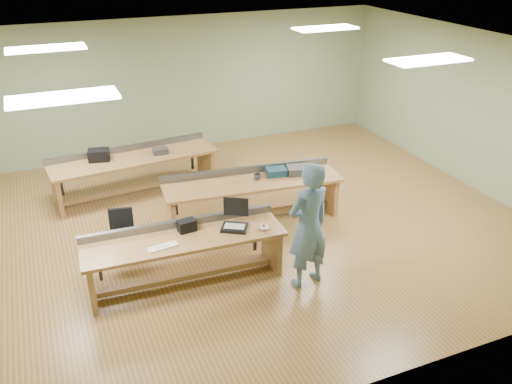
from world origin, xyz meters
TOP-DOWN VIEW (x-y plane):
  - floor at (0.00, 0.00)m, footprint 10.00×10.00m
  - ceiling at (0.00, 0.00)m, footprint 10.00×10.00m
  - wall_back at (0.00, 4.00)m, footprint 10.00×0.04m
  - wall_front at (0.00, -4.00)m, footprint 10.00×0.04m
  - wall_right at (5.00, 0.00)m, footprint 0.04×8.00m
  - fluor_panels at (0.00, 0.00)m, footprint 6.20×3.50m
  - workbench_front at (-1.18, -1.26)m, footprint 2.88×0.89m
  - workbench_mid at (0.44, 0.14)m, footprint 3.15×1.12m
  - workbench_back at (-1.25, 2.01)m, footprint 3.22×1.15m
  - person at (0.42, -1.96)m, footprint 0.77×0.59m
  - laptop_base at (-0.44, -1.33)m, footprint 0.47×0.44m
  - laptop_screen at (-0.37, -1.21)m, footprint 0.32×0.20m
  - keyboard at (-1.53, -1.44)m, footprint 0.43×0.19m
  - trackball_mouse at (-0.05, -1.50)m, footprint 0.19×0.20m
  - camera_bag at (-1.09, -1.12)m, footprint 0.27×0.19m
  - task_chair at (-1.91, -0.30)m, footprint 0.53×0.53m
  - parts_bin_teal at (0.91, 0.18)m, footprint 0.39×0.32m
  - parts_bin_grey at (1.34, 0.07)m, footprint 0.55×0.43m
  - mug at (0.53, 0.13)m, footprint 0.14×0.14m
  - drinks_can at (0.19, 0.14)m, footprint 0.07×0.07m
  - storage_box_back at (-1.87, 2.07)m, footprint 0.43×0.34m
  - tray_back at (-0.73, 1.96)m, footprint 0.28×0.20m

SIDE VIEW (x-z plane):
  - floor at x=0.00m, z-range 0.00..0.00m
  - task_chair at x=-1.91m, z-range -0.11..0.71m
  - workbench_front at x=-1.18m, z-range 0.13..0.99m
  - workbench_mid at x=0.44m, z-range 0.13..0.99m
  - workbench_back at x=-1.25m, z-range 0.13..0.99m
  - keyboard at x=-1.53m, z-range 0.75..0.77m
  - laptop_base at x=-0.44m, z-range 0.75..0.79m
  - trackball_mouse at x=-0.05m, z-range 0.75..0.82m
  - mug at x=0.53m, z-range 0.75..0.85m
  - tray_back at x=-0.73m, z-range 0.75..0.86m
  - drinks_can at x=0.19m, z-range 0.75..0.87m
  - parts_bin_teal at x=0.91m, z-range 0.75..0.87m
  - parts_bin_grey at x=1.34m, z-range 0.75..0.88m
  - camera_bag at x=-1.09m, z-range 0.75..0.92m
  - storage_box_back at x=-1.87m, z-range 0.75..0.97m
  - person at x=0.42m, z-range 0.00..1.88m
  - laptop_screen at x=-0.37m, z-range 0.89..1.18m
  - wall_back at x=0.00m, z-range 0.00..3.00m
  - wall_front at x=0.00m, z-range 0.00..3.00m
  - wall_right at x=5.00m, z-range 0.00..3.00m
  - fluor_panels at x=0.00m, z-range 2.96..2.99m
  - ceiling at x=0.00m, z-range 3.00..3.00m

